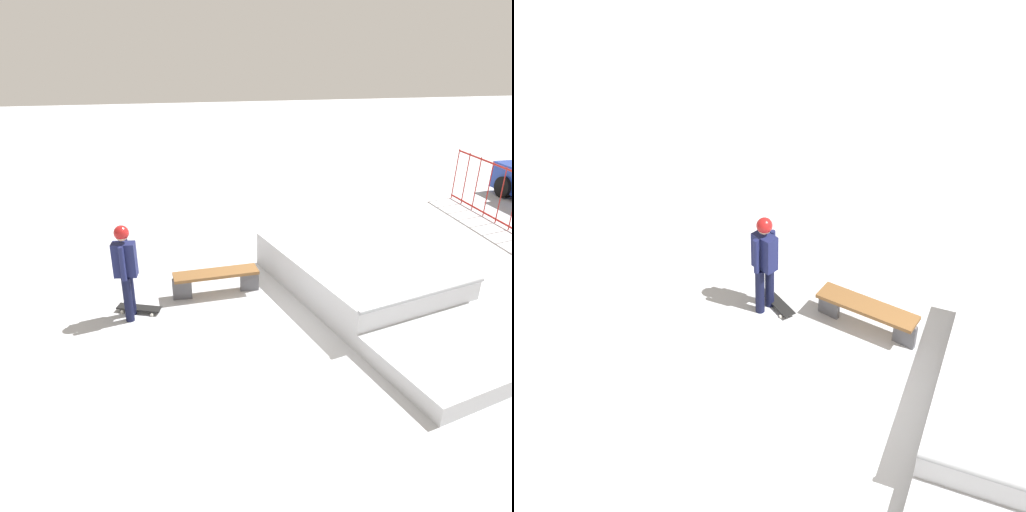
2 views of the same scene
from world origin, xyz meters
The scene contains 5 objects.
ground_plane centered at (0.00, 0.00, 0.00)m, with size 60.00×60.00×0.00m, color #B7BABF.
skate_ramp centered at (-0.31, 1.30, 0.32)m, with size 5.90×3.95×0.74m.
skater centered at (-0.34, -3.13, 1.01)m, with size 0.44×0.40×1.73m.
skateboard centered at (-0.50, -3.00, 0.08)m, with size 0.46×0.82×0.09m.
park_bench centered at (-0.90, -1.57, 0.36)m, with size 0.54×1.65×0.48m.
Camera 1 is at (7.24, -2.21, 4.54)m, focal length 33.91 mm.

